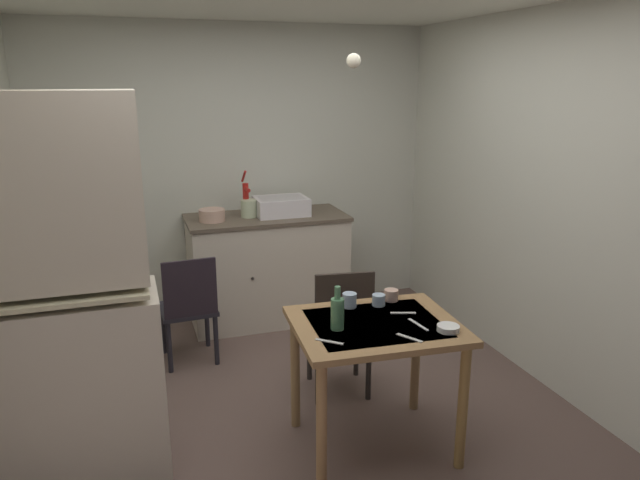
# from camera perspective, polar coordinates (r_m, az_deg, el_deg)

# --- Properties ---
(ground_plane) EXTENTS (5.03, 5.03, 0.00)m
(ground_plane) POSITION_cam_1_polar(r_m,az_deg,el_deg) (3.85, -1.31, -17.20)
(ground_plane) COLOR brown
(wall_back) EXTENTS (3.54, 0.10, 2.53)m
(wall_back) POSITION_cam_1_polar(r_m,az_deg,el_deg) (5.32, -7.97, 6.48)
(wall_back) COLOR beige
(wall_back) RESTS_ON ground
(wall_right) EXTENTS (0.10, 4.13, 2.53)m
(wall_right) POSITION_cam_1_polar(r_m,az_deg,el_deg) (4.20, 22.37, 3.12)
(wall_right) COLOR beige
(wall_right) RESTS_ON ground
(hutch_cabinet) EXTENTS (0.86, 0.47, 2.02)m
(hutch_cabinet) POSITION_cam_1_polar(r_m,az_deg,el_deg) (3.25, -23.03, -6.23)
(hutch_cabinet) COLOR beige
(hutch_cabinet) RESTS_ON ground
(counter_cabinet) EXTENTS (1.35, 0.64, 0.94)m
(counter_cabinet) POSITION_cam_1_polar(r_m,az_deg,el_deg) (5.18, -5.07, -2.71)
(counter_cabinet) COLOR beige
(counter_cabinet) RESTS_ON ground
(sink_basin) EXTENTS (0.44, 0.34, 0.15)m
(sink_basin) POSITION_cam_1_polar(r_m,az_deg,el_deg) (5.07, -3.77, 3.31)
(sink_basin) COLOR white
(sink_basin) RESTS_ON counter_cabinet
(hand_pump) EXTENTS (0.05, 0.27, 0.39)m
(hand_pump) POSITION_cam_1_polar(r_m,az_deg,el_deg) (5.03, -7.16, 4.19)
(hand_pump) COLOR #B21E19
(hand_pump) RESTS_ON counter_cabinet
(mixing_bowl_counter) EXTENTS (0.21, 0.21, 0.10)m
(mixing_bowl_counter) POSITION_cam_1_polar(r_m,az_deg,el_deg) (4.91, -10.38, 2.37)
(mixing_bowl_counter) COLOR tan
(mixing_bowl_counter) RESTS_ON counter_cabinet
(stoneware_crock) EXTENTS (0.14, 0.14, 0.15)m
(stoneware_crock) POSITION_cam_1_polar(r_m,az_deg,el_deg) (5.01, -6.87, 3.04)
(stoneware_crock) COLOR beige
(stoneware_crock) RESTS_ON counter_cabinet
(dining_table) EXTENTS (0.95, 0.80, 0.77)m
(dining_table) POSITION_cam_1_polar(r_m,az_deg,el_deg) (3.35, 5.35, -9.85)
(dining_table) COLOR olive
(dining_table) RESTS_ON ground
(chair_far_side) EXTENTS (0.45, 0.45, 0.90)m
(chair_far_side) POSITION_cam_1_polar(r_m,az_deg,el_deg) (3.94, 1.99, -8.57)
(chair_far_side) COLOR #292421
(chair_far_side) RESTS_ON ground
(chair_by_counter) EXTENTS (0.42, 0.42, 0.84)m
(chair_by_counter) POSITION_cam_1_polar(r_m,az_deg,el_deg) (4.48, -12.55, -6.31)
(chair_by_counter) COLOR #222028
(chair_by_counter) RESTS_ON ground
(serving_bowl_wide) EXTENTS (0.12, 0.12, 0.03)m
(serving_bowl_wide) POSITION_cam_1_polar(r_m,az_deg,el_deg) (3.26, 12.26, -8.30)
(serving_bowl_wide) COLOR white
(serving_bowl_wide) RESTS_ON dining_table
(teacup_cream) EXTENTS (0.08, 0.08, 0.07)m
(teacup_cream) POSITION_cam_1_polar(r_m,az_deg,el_deg) (3.54, 5.67, -5.77)
(teacup_cream) COLOR #9EB2C6
(teacup_cream) RESTS_ON dining_table
(mug_tall) EXTENTS (0.08, 0.08, 0.08)m
(mug_tall) POSITION_cam_1_polar(r_m,az_deg,el_deg) (3.50, 2.86, -5.81)
(mug_tall) COLOR #9EB2C6
(mug_tall) RESTS_ON dining_table
(teacup_mint) EXTENTS (0.09, 0.09, 0.07)m
(teacup_mint) POSITION_cam_1_polar(r_m,az_deg,el_deg) (3.62, 6.87, -5.30)
(teacup_mint) COLOR tan
(teacup_mint) RESTS_ON dining_table
(glass_bottle) EXTENTS (0.07, 0.07, 0.24)m
(glass_bottle) POSITION_cam_1_polar(r_m,az_deg,el_deg) (3.18, 1.69, -6.99)
(glass_bottle) COLOR #4C7F56
(glass_bottle) RESTS_ON dining_table
(table_knife) EXTENTS (0.04, 0.18, 0.00)m
(table_knife) POSITION_cam_1_polar(r_m,az_deg,el_deg) (3.30, 9.46, -8.05)
(table_knife) COLOR silver
(table_knife) RESTS_ON dining_table
(teaspoon_near_bowl) EXTENTS (0.13, 0.12, 0.00)m
(teaspoon_near_bowl) POSITION_cam_1_polar(r_m,az_deg,el_deg) (3.06, 0.89, -9.77)
(teaspoon_near_bowl) COLOR beige
(teaspoon_near_bowl) RESTS_ON dining_table
(teaspoon_by_cup) EXTENTS (0.14, 0.06, 0.00)m
(teaspoon_by_cup) POSITION_cam_1_polar(r_m,az_deg,el_deg) (3.45, 8.01, -6.99)
(teaspoon_by_cup) COLOR beige
(teaspoon_by_cup) RESTS_ON dining_table
(serving_spoon) EXTENTS (0.10, 0.14, 0.00)m
(serving_spoon) POSITION_cam_1_polar(r_m,az_deg,el_deg) (3.14, 8.62, -9.32)
(serving_spoon) COLOR beige
(serving_spoon) RESTS_ON dining_table
(pendant_bulb) EXTENTS (0.08, 0.08, 0.08)m
(pendant_bulb) POSITION_cam_1_polar(r_m,az_deg,el_deg) (3.34, 3.25, 16.88)
(pendant_bulb) COLOR #F9EFCC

